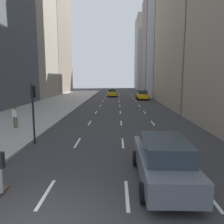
{
  "coord_description": "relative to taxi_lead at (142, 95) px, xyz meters",
  "views": [
    {
      "loc": [
        2.26,
        -4.95,
        3.98
      ],
      "look_at": [
        1.83,
        12.58,
        1.21
      ],
      "focal_mm": 35.0,
      "sensor_mm": 36.0,
      "label": 1
    }
  ],
  "objects": [
    {
      "name": "sidewalk_left",
      "position": [
        -13.8,
        -8.03,
        -0.81
      ],
      "size": [
        8.0,
        66.0,
        0.15
      ],
      "primitive_type": "cube",
      "color": "#9E9E99",
      "rests_on": "ground"
    },
    {
      "name": "lane_markings",
      "position": [
        -4.2,
        -12.03,
        -0.87
      ],
      "size": [
        5.72,
        56.0,
        0.01
      ],
      "color": "white",
      "rests_on": "ground"
    },
    {
      "name": "building_row_left",
      "position": [
        -20.8,
        -1.34,
        13.69
      ],
      "size": [
        6.0,
        61.71,
        36.67
      ],
      "color": "gray",
      "rests_on": "ground"
    },
    {
      "name": "building_row_right",
      "position": [
        5.2,
        2.99,
        14.53
      ],
      "size": [
        6.0,
        83.62,
        37.76
      ],
      "color": "gray",
      "rests_on": "ground"
    },
    {
      "name": "taxi_lead",
      "position": [
        0.0,
        0.0,
        0.0
      ],
      "size": [
        2.02,
        4.4,
        1.87
      ],
      "color": "yellow",
      "rests_on": "ground"
    },
    {
      "name": "taxi_second",
      "position": [
        -5.6,
        6.11,
        0.0
      ],
      "size": [
        2.02,
        4.4,
        1.87
      ],
      "color": "yellow",
      "rests_on": "ground"
    },
    {
      "name": "sedan_black_near",
      "position": [
        -2.8,
        -32.02,
        0.01
      ],
      "size": [
        2.02,
        4.91,
        1.75
      ],
      "color": "#565B66",
      "rests_on": "ground"
    },
    {
      "name": "pedestrian_mid_block",
      "position": [
        -12.36,
        -23.74,
        0.19
      ],
      "size": [
        0.36,
        0.22,
        1.65
      ],
      "color": "brown",
      "rests_on": "sidewalk_left"
    },
    {
      "name": "traffic_light_pole",
      "position": [
        -9.55,
        -27.2,
        1.53
      ],
      "size": [
        0.24,
        0.42,
        3.6
      ],
      "color": "black",
      "rests_on": "ground"
    }
  ]
}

